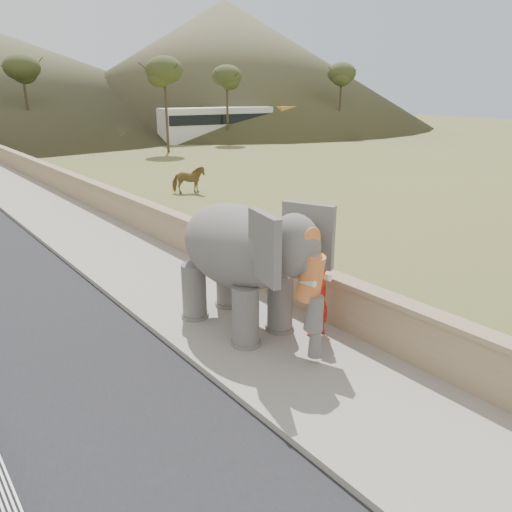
% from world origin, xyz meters
% --- Properties ---
extents(ground, '(160.00, 160.00, 0.00)m').
position_xyz_m(ground, '(0.00, 0.00, 0.00)').
color(ground, olive).
rests_on(ground, ground).
extents(walkway, '(3.00, 120.00, 0.15)m').
position_xyz_m(walkway, '(0.00, 10.00, 0.07)').
color(walkway, '#9E9687').
rests_on(walkway, ground).
extents(parapet, '(0.30, 120.00, 1.10)m').
position_xyz_m(parapet, '(1.65, 10.00, 0.55)').
color(parapet, tan).
rests_on(parapet, ground).
extents(cow, '(1.70, 1.32, 1.31)m').
position_xyz_m(cow, '(6.52, 12.31, 0.65)').
color(cow, olive).
rests_on(cow, ground).
extents(distant_car, '(4.55, 3.22, 1.44)m').
position_xyz_m(distant_car, '(19.17, 33.69, 0.72)').
color(distant_car, '#A9A9AF').
rests_on(distant_car, ground).
extents(bus_white, '(11.23, 3.87, 3.10)m').
position_xyz_m(bus_white, '(21.47, 32.44, 1.55)').
color(bus_white, silver).
rests_on(bus_white, ground).
extents(bus_orange, '(11.13, 3.14, 3.10)m').
position_xyz_m(bus_orange, '(33.09, 31.84, 1.55)').
color(bus_orange, gold).
rests_on(bus_orange, ground).
extents(hill_right, '(56.00, 56.00, 16.00)m').
position_xyz_m(hill_right, '(36.00, 52.00, 8.00)').
color(hill_right, brown).
rests_on(hill_right, ground).
extents(elephant_and_man, '(2.31, 3.81, 2.66)m').
position_xyz_m(elephant_and_man, '(0.02, -0.77, 1.47)').
color(elephant_and_man, slate).
rests_on(elephant_and_man, ground).
extents(trees, '(47.78, 43.31, 8.66)m').
position_xyz_m(trees, '(6.15, 29.09, 3.78)').
color(trees, '#473828').
rests_on(trees, ground).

